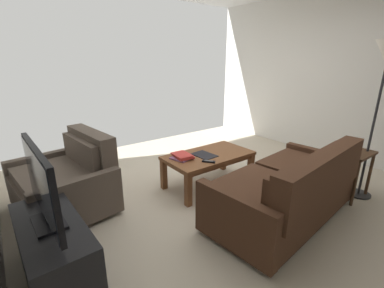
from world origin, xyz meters
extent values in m
cube|color=beige|center=(0.00, 0.00, 0.00)|extent=(4.92, 5.03, 0.01)
cube|color=white|center=(-2.46, 0.00, 1.38)|extent=(0.12, 5.03, 2.76)
cylinder|color=black|center=(-0.74, 0.42, 0.03)|extent=(0.05, 0.05, 0.06)
cylinder|color=black|center=(0.67, 0.56, 0.03)|extent=(0.05, 0.05, 0.06)
cylinder|color=black|center=(-0.81, 1.14, 0.03)|extent=(0.05, 0.05, 0.06)
cylinder|color=black|center=(0.60, 1.28, 0.03)|extent=(0.05, 0.05, 0.06)
cube|color=#472B1C|center=(-0.07, 0.85, 0.24)|extent=(1.65, 0.99, 0.36)
cube|color=#472B1C|center=(-0.46, 0.79, 0.47)|extent=(0.80, 0.81, 0.10)
cube|color=#472B1C|center=(0.32, 0.87, 0.47)|extent=(0.80, 0.81, 0.10)
cube|color=#472B1C|center=(-0.11, 1.21, 0.60)|extent=(1.59, 0.33, 0.46)
cube|color=#472B1C|center=(-0.49, 1.06, 0.60)|extent=(0.72, 0.19, 0.32)
cube|color=#472B1C|center=(0.30, 1.14, 0.60)|extent=(0.72, 0.19, 0.32)
cube|color=#472B1C|center=(-0.91, 0.77, 0.31)|extent=(0.18, 0.85, 0.52)
cube|color=#472B1C|center=(0.76, 0.93, 0.31)|extent=(0.18, 0.85, 0.52)
cylinder|color=black|center=(2.21, -1.04, 0.03)|extent=(0.06, 0.06, 0.06)
cylinder|color=black|center=(2.11, -0.30, 0.03)|extent=(0.06, 0.06, 0.06)
cylinder|color=black|center=(1.45, -1.13, 0.03)|extent=(0.06, 0.06, 0.06)
cylinder|color=black|center=(1.36, -0.39, 0.03)|extent=(0.06, 0.06, 0.06)
cube|color=brown|center=(1.78, -0.71, 0.23)|extent=(0.98, 1.01, 0.34)
cube|color=brown|center=(1.80, -0.71, 0.45)|extent=(0.87, 0.93, 0.10)
cube|color=brown|center=(1.41, -0.76, 0.61)|extent=(0.29, 0.92, 0.51)
cube|color=brown|center=(1.52, -0.75, 0.61)|extent=(0.22, 0.82, 0.37)
cube|color=brown|center=(1.85, -1.21, 0.30)|extent=(0.88, 0.21, 0.50)
cube|color=brown|center=(1.72, -0.22, 0.30)|extent=(0.88, 0.21, 0.50)
cube|color=brown|center=(0.07, -0.21, 0.43)|extent=(1.16, 0.64, 0.04)
cube|color=brown|center=(0.07, -0.21, 0.39)|extent=(1.07, 0.57, 0.05)
cube|color=brown|center=(-0.46, -0.48, 0.21)|extent=(0.07, 0.07, 0.41)
cube|color=brown|center=(0.61, -0.48, 0.21)|extent=(0.07, 0.07, 0.41)
cube|color=brown|center=(-0.46, 0.07, 0.21)|extent=(0.07, 0.07, 0.41)
cube|color=brown|center=(0.61, 0.07, 0.21)|extent=(0.07, 0.07, 0.41)
cube|color=#472D1C|center=(-1.13, 1.01, 0.58)|extent=(0.47, 0.47, 0.03)
cylinder|color=#472D1C|center=(-1.33, 0.81, 0.28)|extent=(0.04, 0.04, 0.56)
cylinder|color=#472D1C|center=(-0.92, 0.81, 0.28)|extent=(0.04, 0.04, 0.56)
cylinder|color=#472D1C|center=(-1.33, 1.22, 0.28)|extent=(0.04, 0.04, 0.56)
cylinder|color=#472D1C|center=(-0.92, 1.22, 0.28)|extent=(0.04, 0.04, 0.56)
cylinder|color=#262628|center=(-1.28, 1.16, 0.01)|extent=(0.28, 0.28, 0.02)
cylinder|color=#262628|center=(-1.28, 1.16, 0.82)|extent=(0.03, 0.03, 1.60)
cube|color=black|center=(2.06, 0.30, 0.25)|extent=(0.46, 1.04, 0.49)
cube|color=black|center=(2.17, 0.31, 0.25)|extent=(0.05, 0.87, 0.29)
cube|color=black|center=(2.07, 0.41, 0.25)|extent=(0.21, 0.25, 0.06)
cube|color=black|center=(2.06, 0.30, 0.50)|extent=(0.21, 0.33, 0.02)
cube|color=black|center=(2.06, 0.30, 0.54)|extent=(0.04, 0.06, 0.06)
cube|color=black|center=(2.06, 0.30, 0.82)|extent=(0.07, 0.92, 0.53)
cube|color=black|center=(2.08, 0.30, 0.82)|extent=(0.04, 0.89, 0.50)
cylinder|color=#B23F38|center=(-1.08, 0.97, 0.64)|extent=(0.08, 0.08, 0.10)
cube|color=#B23F38|center=(-1.03, 0.97, 0.64)|extent=(0.02, 0.01, 0.06)
cube|color=#996699|center=(0.45, -0.29, 0.46)|extent=(0.29, 0.29, 0.02)
cube|color=#C63833|center=(0.44, -0.28, 0.48)|extent=(0.23, 0.27, 0.02)
cube|color=#C63833|center=(0.45, -0.29, 0.50)|extent=(0.21, 0.27, 0.02)
cube|color=black|center=(0.26, 0.01, 0.46)|extent=(0.13, 0.16, 0.02)
cube|color=#59595B|center=(0.26, 0.01, 0.47)|extent=(0.09, 0.11, 0.00)
cube|color=black|center=(0.15, -0.21, 0.46)|extent=(0.24, 0.33, 0.01)
camera|label=1|loc=(2.21, 2.26, 1.65)|focal=24.51mm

